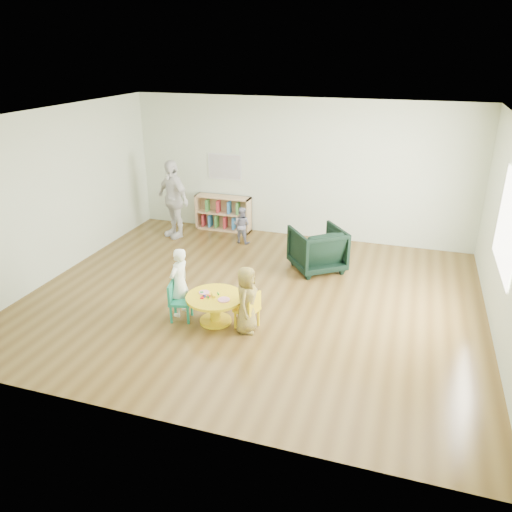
# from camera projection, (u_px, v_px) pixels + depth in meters

# --- Properties ---
(room) EXTENTS (7.10, 7.00, 2.80)m
(room) POSITION_uv_depth(u_px,v_px,m) (254.00, 181.00, 7.20)
(room) COLOR brown
(room) RESTS_ON ground
(activity_table) EXTENTS (0.83, 0.83, 0.46)m
(activity_table) POSITION_uv_depth(u_px,v_px,m) (215.00, 304.00, 7.13)
(activity_table) COLOR yellow
(activity_table) RESTS_ON ground
(kid_chair_left) EXTENTS (0.37, 0.37, 0.58)m
(kid_chair_left) POSITION_uv_depth(u_px,v_px,m) (178.00, 300.00, 7.20)
(kid_chair_left) COLOR #188566
(kid_chair_left) RESTS_ON ground
(kid_chair_right) EXTENTS (0.36, 0.36, 0.55)m
(kid_chair_right) POSITION_uv_depth(u_px,v_px,m) (249.00, 309.00, 6.98)
(kid_chair_right) COLOR yellow
(kid_chair_right) RESTS_ON ground
(bookshelf) EXTENTS (1.20, 0.30, 0.75)m
(bookshelf) POSITION_uv_depth(u_px,v_px,m) (223.00, 213.00, 10.76)
(bookshelf) COLOR tan
(bookshelf) RESTS_ON ground
(alphabet_poster) EXTENTS (0.74, 0.01, 0.54)m
(alphabet_poster) POSITION_uv_depth(u_px,v_px,m) (225.00, 167.00, 10.49)
(alphabet_poster) COLOR silver
(alphabet_poster) RESTS_ON ground
(armchair) EXTENTS (1.18, 1.19, 0.78)m
(armchair) POSITION_uv_depth(u_px,v_px,m) (317.00, 249.00, 8.79)
(armchair) COLOR black
(armchair) RESTS_ON ground
(child_left) EXTENTS (0.32, 0.42, 1.05)m
(child_left) POSITION_uv_depth(u_px,v_px,m) (179.00, 282.00, 7.25)
(child_left) COLOR white
(child_left) RESTS_ON ground
(child_right) EXTENTS (0.34, 0.49, 0.97)m
(child_right) POSITION_uv_depth(u_px,v_px,m) (247.00, 300.00, 6.84)
(child_right) COLOR yellow
(child_right) RESTS_ON ground
(toddler) EXTENTS (0.39, 0.33, 0.75)m
(toddler) POSITION_uv_depth(u_px,v_px,m) (242.00, 225.00, 10.02)
(toddler) COLOR #1A1C42
(toddler) RESTS_ON ground
(adult_caretaker) EXTENTS (1.02, 0.79, 1.61)m
(adult_caretaker) POSITION_uv_depth(u_px,v_px,m) (173.00, 199.00, 10.20)
(adult_caretaker) COLOR white
(adult_caretaker) RESTS_ON ground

